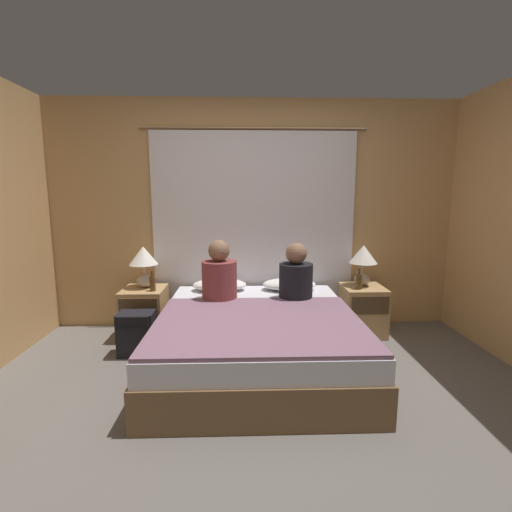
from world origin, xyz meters
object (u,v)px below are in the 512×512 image
at_px(person_right_in_bed, 296,277).
at_px(beer_bottle_on_right_stand, 359,281).
at_px(nightstand_left, 145,312).
at_px(bed, 257,339).
at_px(nightstand_right, 363,310).
at_px(pillow_right, 289,284).
at_px(lamp_right, 363,259).
at_px(pillow_left, 220,285).
at_px(lamp_left, 144,260).
at_px(beer_bottle_on_left_stand, 153,283).
at_px(person_left_in_bed, 219,276).
at_px(backpack_on_floor, 137,331).

bearing_deg(person_right_in_bed, beer_bottle_on_right_stand, 17.83).
distance_m(nightstand_left, beer_bottle_on_right_stand, 2.26).
xyz_separation_m(nightstand_left, beer_bottle_on_right_stand, (2.23, -0.09, 0.34)).
distance_m(bed, beer_bottle_on_right_stand, 1.29).
xyz_separation_m(bed, nightstand_right, (1.16, 0.72, 0.02)).
xyz_separation_m(nightstand_left, pillow_right, (1.53, 0.05, 0.28)).
relative_size(lamp_right, pillow_left, 0.77).
bearing_deg(beer_bottle_on_right_stand, lamp_right, 60.82).
distance_m(lamp_left, beer_bottle_on_left_stand, 0.29).
bearing_deg(bed, lamp_right, 33.81).
bearing_deg(nightstand_left, person_left_in_bed, -21.14).
bearing_deg(pillow_left, lamp_left, 179.23).
bearing_deg(bed, pillow_left, 115.87).
distance_m(pillow_left, backpack_on_floor, 0.95).
bearing_deg(lamp_left, pillow_left, -0.77).
bearing_deg(nightstand_left, person_right_in_bed, -11.48).
distance_m(nightstand_left, lamp_right, 2.39).
bearing_deg(lamp_left, person_left_in_bed, -24.75).
bearing_deg(bed, beer_bottle_on_left_stand, 149.07).
bearing_deg(person_left_in_bed, lamp_left, 155.25).
bearing_deg(beer_bottle_on_left_stand, person_left_in_bed, -17.67).
relative_size(nightstand_left, beer_bottle_on_right_stand, 2.40).
bearing_deg(person_left_in_bed, nightstand_right, 11.78).
distance_m(bed, pillow_left, 0.90).
xyz_separation_m(nightstand_left, person_left_in_bed, (0.81, -0.31, 0.46)).
relative_size(lamp_right, beer_bottle_on_left_stand, 2.11).
xyz_separation_m(bed, backpack_on_floor, (-1.12, 0.26, -0.01)).
distance_m(person_right_in_bed, beer_bottle_on_left_stand, 1.45).
xyz_separation_m(pillow_right, person_left_in_bed, (-0.72, -0.36, 0.18)).
bearing_deg(person_left_in_bed, lamp_right, 13.97).
height_order(lamp_right, person_right_in_bed, person_right_in_bed).
bearing_deg(lamp_right, bed, -146.19).
xyz_separation_m(nightstand_right, lamp_right, (0.00, 0.06, 0.55)).
height_order(nightstand_left, lamp_right, lamp_right).
xyz_separation_m(bed, lamp_left, (-1.16, 0.78, 0.57)).
relative_size(lamp_right, backpack_on_floor, 1.07).
relative_size(pillow_right, person_left_in_bed, 0.97).
bearing_deg(beer_bottle_on_left_stand, backpack_on_floor, -102.10).
xyz_separation_m(lamp_right, backpack_on_floor, (-2.28, -0.52, -0.58)).
xyz_separation_m(nightstand_right, person_right_in_bed, (-0.77, -0.31, 0.45)).
distance_m(pillow_left, person_right_in_bed, 0.86).
bearing_deg(pillow_left, backpack_on_floor, -145.79).
bearing_deg(nightstand_right, beer_bottle_on_right_stand, -132.58).
distance_m(pillow_left, beer_bottle_on_right_stand, 1.45).
relative_size(nightstand_right, beer_bottle_on_right_stand, 2.40).
relative_size(lamp_left, pillow_left, 0.77).
bearing_deg(pillow_left, nightstand_left, -176.38).
bearing_deg(person_right_in_bed, lamp_left, 166.39).
height_order(lamp_left, beer_bottle_on_right_stand, lamp_left).
bearing_deg(beer_bottle_on_right_stand, pillow_right, 168.44).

